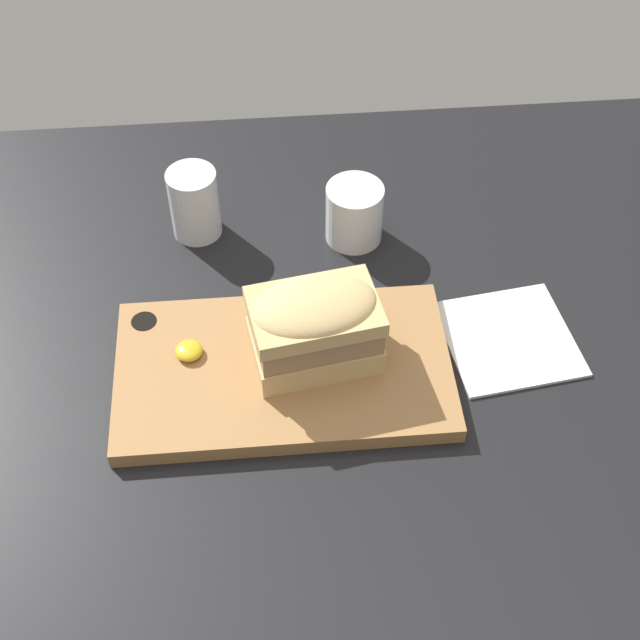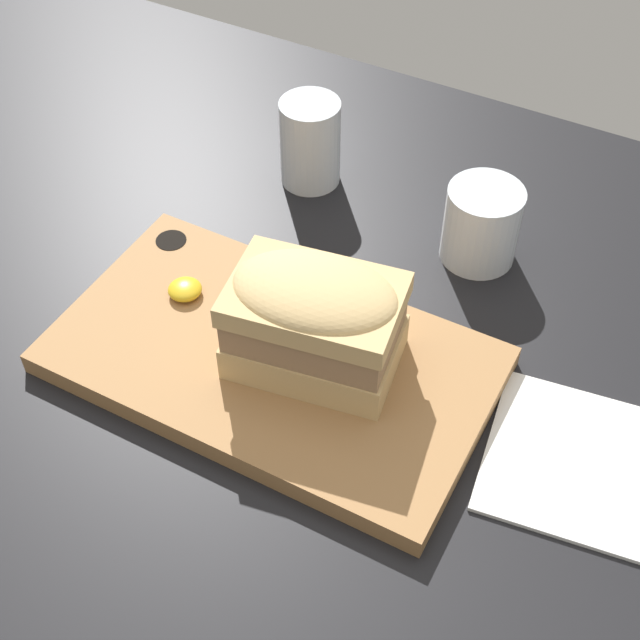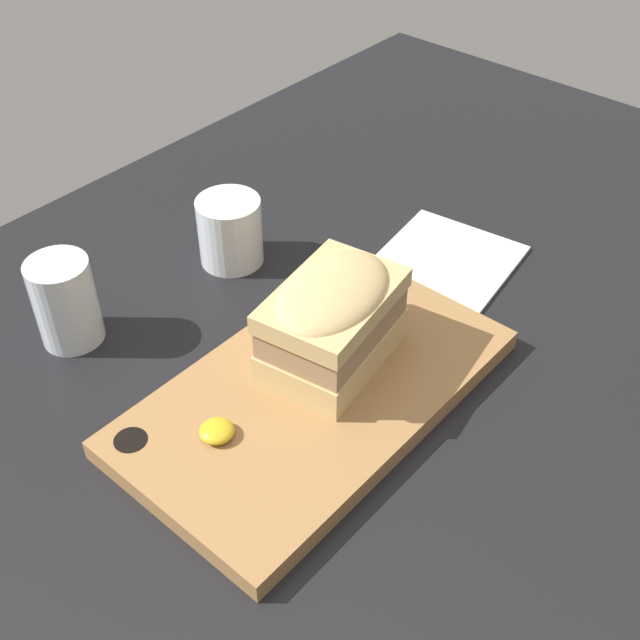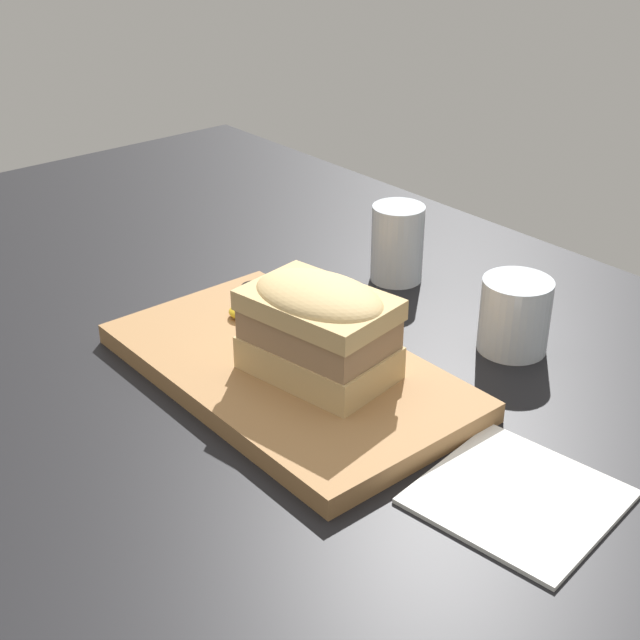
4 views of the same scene
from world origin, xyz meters
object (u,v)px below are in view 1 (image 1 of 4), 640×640
sandwich (311,325)px  wine_glass (351,216)px  serving_board (279,370)px  napkin (505,339)px  water_glass (192,207)px

sandwich → wine_glass: bearing=72.2°
sandwich → wine_glass: sandwich is taller
serving_board → napkin: 26.05cm
serving_board → wine_glass: wine_glass is taller
sandwich → wine_glass: size_ratio=1.91×
wine_glass → napkin: 24.46cm
serving_board → sandwich: size_ratio=2.48×
sandwich → napkin: (22.26, 1.84, -6.84)cm
napkin → wine_glass: bearing=130.5°
serving_board → water_glass: bearing=111.4°
serving_board → water_glass: water_glass is taller
water_glass → sandwich: bearing=-60.4°
sandwich → water_glass: (-13.02, 22.93, -3.06)cm
wine_glass → napkin: (15.74, -18.44, -3.27)cm
sandwich → water_glass: size_ratio=1.60×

